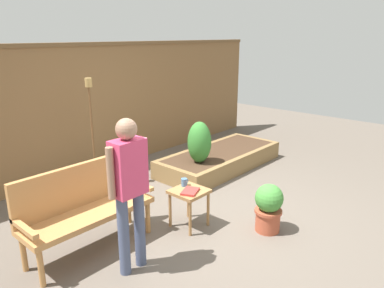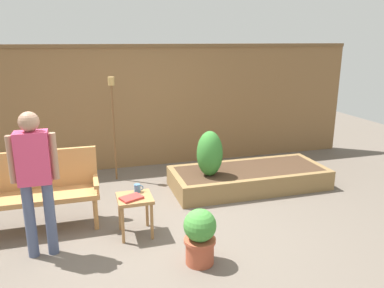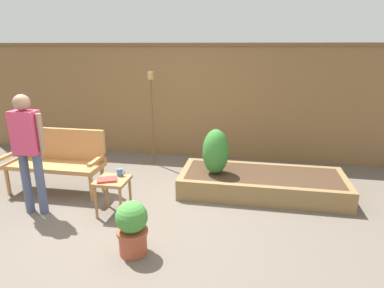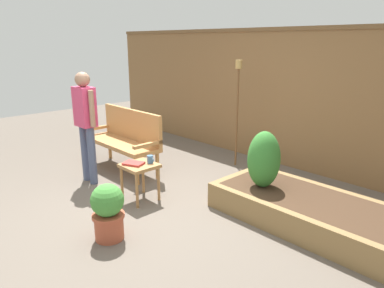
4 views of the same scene
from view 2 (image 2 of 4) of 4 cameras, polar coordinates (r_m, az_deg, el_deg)
name	(u,v)px [view 2 (image 2 of 4)]	position (r m, az deg, el deg)	size (l,w,h in m)	color
ground_plane	(165,233)	(4.64, -4.18, -13.28)	(14.00, 14.00, 0.00)	#60564C
fence_back	(132,107)	(6.73, -9.10, 5.58)	(8.40, 0.14, 2.16)	brown
garden_bench	(37,185)	(4.93, -22.46, -5.72)	(1.44, 0.48, 0.94)	#B77F47
side_table	(135,203)	(4.48, -8.64, -8.85)	(0.40, 0.40, 0.48)	#9E7042
cup_on_table	(137,188)	(4.55, -8.25, -6.62)	(0.11, 0.07, 0.10)	teal
book_on_table	(131,198)	(4.39, -9.15, -8.05)	(0.24, 0.17, 0.03)	#B2332D
potted_boxwood	(200,235)	(3.94, 1.20, -13.63)	(0.34, 0.34, 0.59)	#A84C33
raised_planter_bed	(249,178)	(5.97, 8.57, -5.07)	(2.40, 1.00, 0.30)	olive
shrub_near_bench	(210,154)	(5.47, 2.69, -1.46)	(0.38, 0.38, 0.67)	brown
tiki_torch	(113,111)	(6.09, -11.88, 4.98)	(0.10, 0.10, 1.68)	brown
person_by_bench	(35,173)	(4.14, -22.68, -4.00)	(0.47, 0.20, 1.56)	#475170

